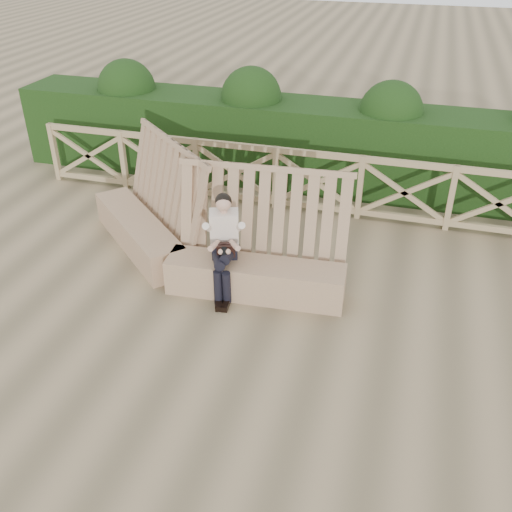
# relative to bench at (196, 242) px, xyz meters

# --- Properties ---
(ground) EXTENTS (60.00, 60.00, 0.00)m
(ground) POSITION_rel_bench_xyz_m (1.30, -1.31, -0.41)
(ground) COLOR brown
(ground) RESTS_ON ground
(bench) EXTENTS (4.29, 2.21, 1.62)m
(bench) POSITION_rel_bench_xyz_m (0.00, 0.00, 0.00)
(bench) COLOR #9B7658
(bench) RESTS_ON ground
(woman) EXTENTS (0.49, 0.84, 1.39)m
(woman) POSITION_rel_bench_xyz_m (0.58, -0.44, 0.35)
(woman) COLOR black
(woman) RESTS_ON ground
(guardrail) EXTENTS (10.10, 0.09, 1.10)m
(guardrail) POSITION_rel_bench_xyz_m (1.30, 2.19, 0.14)
(guardrail) COLOR #9A8259
(guardrail) RESTS_ON ground
(hedge) EXTENTS (12.00, 1.20, 1.50)m
(hedge) POSITION_rel_bench_xyz_m (1.30, 3.39, 0.34)
(hedge) COLOR black
(hedge) RESTS_ON ground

